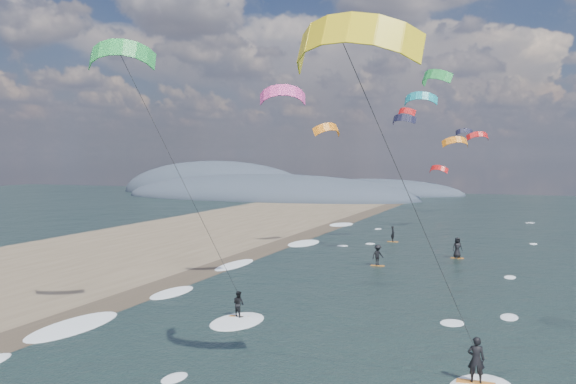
% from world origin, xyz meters
% --- Properties ---
extents(wet_sand_strip, '(3.00, 240.00, 0.00)m').
position_xyz_m(wet_sand_strip, '(-12.00, 10.00, 0.00)').
color(wet_sand_strip, '#382D23').
rests_on(wet_sand_strip, ground).
extents(coastal_hills, '(80.00, 41.00, 15.00)m').
position_xyz_m(coastal_hills, '(-44.84, 107.86, 0.00)').
color(coastal_hills, '#3D4756').
rests_on(coastal_hills, ground).
extents(kitesurfer_near_a, '(8.00, 8.75, 14.20)m').
position_xyz_m(kitesurfer_near_a, '(6.52, -0.11, 10.77)').
color(kitesurfer_near_a, '#C36F22').
rests_on(kitesurfer_near_a, ground).
extents(kitesurfer_near_b, '(6.84, 8.58, 15.15)m').
position_xyz_m(kitesurfer_near_b, '(-5.73, 6.69, 9.41)').
color(kitesurfer_near_b, '#C36F22').
rests_on(kitesurfer_near_b, ground).
extents(far_kitesurfers, '(8.52, 15.51, 1.84)m').
position_xyz_m(far_kitesurfers, '(1.73, 34.32, 0.89)').
color(far_kitesurfers, '#C36F22').
rests_on(far_kitesurfers, ground).
extents(bg_kite_field, '(13.46, 79.24, 9.84)m').
position_xyz_m(bg_kite_field, '(-0.47, 55.46, 12.57)').
color(bg_kite_field, red).
rests_on(bg_kite_field, ground).
extents(shoreline_surf, '(2.40, 79.40, 0.11)m').
position_xyz_m(shoreline_surf, '(-10.80, 14.75, 0.00)').
color(shoreline_surf, white).
rests_on(shoreline_surf, ground).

